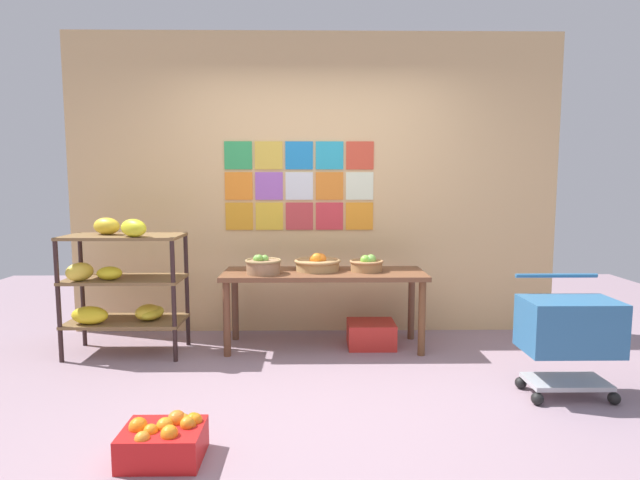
{
  "coord_description": "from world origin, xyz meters",
  "views": [
    {
      "loc": [
        -0.01,
        -3.15,
        1.42
      ],
      "look_at": [
        0.04,
        0.86,
        0.97
      ],
      "focal_mm": 28.51,
      "sensor_mm": 36.0,
      "label": 1
    }
  ],
  "objects": [
    {
      "name": "orange_crate_foreground",
      "position": [
        -0.78,
        -0.66,
        0.11
      ],
      "size": [
        0.41,
        0.31,
        0.23
      ],
      "color": "red",
      "rests_on": "ground"
    },
    {
      "name": "produce_crate_under_table",
      "position": [
        0.49,
        1.15,
        0.11
      ],
      "size": [
        0.41,
        0.34,
        0.22
      ],
      "primitive_type": "cube",
      "color": "red",
      "rests_on": "ground"
    },
    {
      "name": "shopping_cart",
      "position": [
        1.68,
        0.09,
        0.45
      ],
      "size": [
        0.6,
        0.41,
        0.79
      ],
      "rotation": [
        0.0,
        0.0,
        0.12
      ],
      "color": "black",
      "rests_on": "ground"
    },
    {
      "name": "fruit_basket_back_left",
      "position": [
        0.03,
        1.21,
        0.73
      ],
      "size": [
        0.4,
        0.4,
        0.15
      ],
      "color": "tan",
      "rests_on": "display_table"
    },
    {
      "name": "display_table",
      "position": [
        0.08,
        1.14,
        0.58
      ],
      "size": [
        1.72,
        0.57,
        0.66
      ],
      "color": "brown",
      "rests_on": "ground"
    },
    {
      "name": "fruit_basket_right",
      "position": [
        0.45,
        1.17,
        0.73
      ],
      "size": [
        0.29,
        0.29,
        0.14
      ],
      "color": "#A87747",
      "rests_on": "display_table"
    },
    {
      "name": "ground",
      "position": [
        0.0,
        0.0,
        0.0
      ],
      "size": [
        9.27,
        9.27,
        0.0
      ],
      "primitive_type": "plane",
      "color": "gray"
    },
    {
      "name": "back_wall_with_art",
      "position": [
        -0.0,
        1.66,
        1.4
      ],
      "size": [
        4.58,
        0.07,
        2.79
      ],
      "color": "#DEB57A",
      "rests_on": "ground"
    },
    {
      "name": "banana_shelf_unit",
      "position": [
        -1.58,
        0.97,
        0.63
      ],
      "size": [
        0.94,
        0.51,
        1.14
      ],
      "color": "#311F1E",
      "rests_on": "ground"
    },
    {
      "name": "fruit_basket_left",
      "position": [
        -0.43,
        1.05,
        0.73
      ],
      "size": [
        0.3,
        0.3,
        0.16
      ],
      "color": "#956D4C",
      "rests_on": "display_table"
    }
  ]
}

